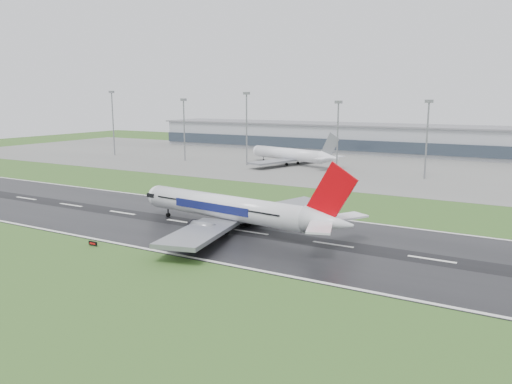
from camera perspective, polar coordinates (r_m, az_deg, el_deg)
The scene contains 12 objects.
ground at distance 139.44m, azimuth -14.95°, elevation -2.33°, with size 520.00×520.00×0.00m, color #2E541F.
runway at distance 139.43m, azimuth -14.95°, elevation -2.31°, with size 400.00×45.00×0.10m, color black.
apron at distance 243.23m, azimuth 6.10°, elevation 3.41°, with size 400.00×130.00×0.08m, color slate.
terminal at distance 298.21m, azimuth 10.77°, elevation 6.05°, with size 240.00×36.00×15.00m, color #9599A0.
main_airliner at distance 115.21m, azimuth -2.07°, elevation -0.27°, with size 57.80×55.05×17.07m, color white, non-canonical shape.
parked_airliner at distance 231.56m, azimuth 4.09°, elevation 5.00°, with size 52.40×48.79×15.36m, color white, non-canonical shape.
runway_sign at distance 110.40m, azimuth -18.04°, elevation -5.61°, with size 2.30×0.26×1.04m, color black, non-canonical shape.
floodmast_0 at distance 280.06m, azimuth -15.92°, elevation 7.38°, with size 0.64×0.64×32.92m, color gray.
floodmast_1 at distance 248.73m, azimuth -8.15°, elevation 6.87°, with size 0.64×0.64×29.01m, color gray.
floodmast_2 at distance 228.76m, azimuth -1.07°, elevation 7.01°, with size 0.64×0.64×31.87m, color gray.
floodmast_3 at distance 210.13m, azimuth 9.24°, elevation 6.05°, with size 0.64×0.64×28.17m, color gray.
floodmast_4 at distance 200.57m, azimuth 18.82°, elevation 5.47°, with size 0.64×0.64×28.61m, color gray.
Camera 1 is at (96.08, -96.38, 30.42)m, focal length 35.20 mm.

